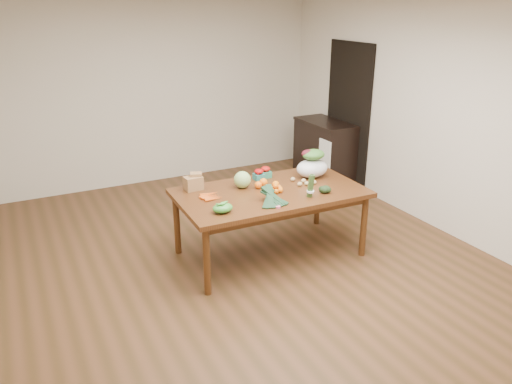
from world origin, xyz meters
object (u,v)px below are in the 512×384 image
mandarin_cluster (276,187)px  salad_bag (312,165)px  cabinet (324,152)px  paper_bag (193,182)px  cabbage (242,180)px  kale_bunch (273,197)px  asparagus_bundle (311,186)px  dining_table (270,223)px

mandarin_cluster → salad_bag: bearing=19.8°
cabinet → paper_bag: bearing=-152.7°
cabinet → cabbage: cabinet is taller
cabbage → mandarin_cluster: (0.27, -0.25, -0.05)m
paper_bag → mandarin_cluster: (0.76, -0.44, -0.04)m
mandarin_cluster → kale_bunch: kale_bunch is taller
cabbage → kale_bunch: size_ratio=0.46×
paper_bag → salad_bag: bearing=-9.6°
asparagus_bundle → kale_bunch: bearing=-178.9°
cabinet → asparagus_bundle: size_ratio=4.08×
paper_bag → cabbage: 0.52m
dining_table → paper_bag: (-0.71, 0.40, 0.46)m
salad_bag → dining_table: bearing=-164.6°
kale_bunch → asparagus_bundle: (0.43, -0.00, 0.05)m
mandarin_cluster → kale_bunch: bearing=-122.7°
mandarin_cluster → salad_bag: 0.64m
cabbage → paper_bag: bearing=159.1°
asparagus_bundle → salad_bag: bearing=57.0°
mandarin_cluster → cabbage: bearing=136.4°
asparagus_bundle → salad_bag: salad_bag is taller
kale_bunch → salad_bag: (0.79, 0.52, 0.07)m
mandarin_cluster → asparagus_bundle: 0.40m
cabinet → salad_bag: salad_bag is taller
kale_bunch → dining_table: bearing=67.3°
asparagus_bundle → cabinet: bearing=53.6°
cabinet → asparagus_bundle: bearing=-127.7°
dining_table → cabinet: 2.58m
kale_bunch → asparagus_bundle: 0.43m
paper_bag → kale_bunch: 0.94m
paper_bag → asparagus_bundle: bearing=-37.3°
paper_bag → mandarin_cluster: paper_bag is taller
dining_table → mandarin_cluster: size_ratio=10.95×
cabinet → paper_bag: (-2.61, -1.34, 0.37)m
cabinet → dining_table: bearing=-137.3°
dining_table → asparagus_bundle: bearing=-50.2°
cabbage → mandarin_cluster: bearing=-43.6°
paper_bag → mandarin_cluster: bearing=-30.3°
cabinet → kale_bunch: (-2.05, -2.09, 0.36)m
cabinet → mandarin_cluster: size_ratio=5.67×
cabbage → kale_bunch: 0.57m
paper_bag → salad_bag: size_ratio=0.66×
mandarin_cluster → salad_bag: (0.59, 0.21, 0.10)m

